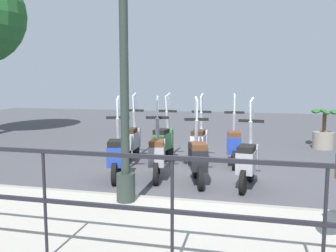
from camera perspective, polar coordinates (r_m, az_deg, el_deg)
name	(u,v)px	position (r m, az deg, el deg)	size (l,w,h in m)	color
ground_plane	(190,172)	(7.58, 3.34, -7.06)	(28.00, 28.00, 0.00)	#424247
promenade_walkway	(142,230)	(4.64, -4.01, -15.51)	(2.20, 20.00, 0.15)	#A39E93
fence_railing	(105,188)	(3.44, -9.52, -9.28)	(0.04, 16.03, 1.07)	black
lamp_post_near	(124,76)	(5.15, -6.68, 7.51)	(0.26, 0.90, 3.97)	#232D28
potted_palm	(324,132)	(10.85, 22.65, -0.89)	(1.06, 0.66, 1.05)	slate
scooter_near_0	(248,160)	(6.57, 12.03, -5.11)	(1.23, 0.44, 1.54)	black
scooter_near_1	(198,157)	(6.69, 4.56, -4.76)	(1.21, 0.53, 1.54)	black
scooter_near_2	(157,154)	(6.98, -1.71, -4.23)	(1.22, 0.50, 1.54)	black
scooter_near_3	(117,154)	(7.02, -7.80, -4.22)	(1.21, 0.52, 1.54)	black
scooter_far_0	(234,143)	(8.19, 10.01, -2.63)	(1.23, 0.44, 1.54)	black
scooter_far_1	(199,142)	(8.27, 4.78, -2.46)	(1.23, 0.44, 1.54)	black
scooter_far_2	(163,141)	(8.43, -0.70, -2.25)	(1.23, 0.44, 1.54)	black
scooter_far_3	(132,140)	(8.62, -5.56, -2.07)	(1.23, 0.44, 1.54)	black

